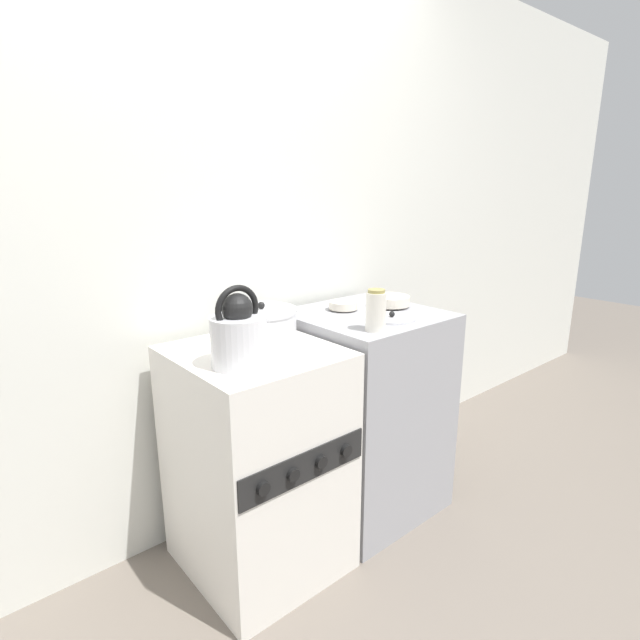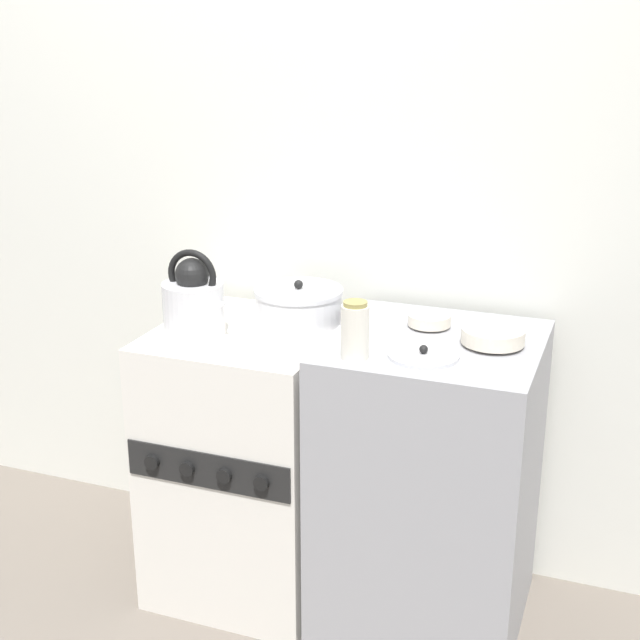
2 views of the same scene
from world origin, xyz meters
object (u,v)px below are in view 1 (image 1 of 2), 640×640
object	(u,v)px
kettle	(239,334)
enamel_bowl	(390,301)
small_ceramic_bowl	(343,305)
stove	(258,460)
storage_jar	(376,311)
loose_pot_lid	(392,318)
cooking_pot	(262,322)

from	to	relation	value
kettle	enamel_bowl	distance (m)	0.87
kettle	small_ceramic_bowl	size ratio (longest dim) A/B	2.13
stove	storage_jar	size ratio (longest dim) A/B	5.57
loose_pot_lid	kettle	bearing A→B (deg)	177.73
stove	kettle	size ratio (longest dim) A/B	3.30
cooking_pot	loose_pot_lid	xyz separation A→B (m)	(0.46, -0.26, -0.01)
stove	small_ceramic_bowl	world-z (taller)	small_ceramic_bowl
enamel_bowl	storage_jar	bearing A→B (deg)	-146.10
stove	kettle	world-z (taller)	kettle
stove	cooking_pot	bearing A→B (deg)	46.25
kettle	cooking_pot	distance (m)	0.34
kettle	storage_jar	world-z (taller)	kettle
stove	loose_pot_lid	world-z (taller)	loose_pot_lid
kettle	loose_pot_lid	distance (m)	0.70
kettle	cooking_pot	xyz separation A→B (m)	(0.24, 0.23, -0.05)
kettle	stove	bearing A→B (deg)	40.45
cooking_pot	small_ceramic_bowl	distance (m)	0.42
storage_jar	loose_pot_lid	xyz separation A→B (m)	(0.17, 0.07, -0.07)
enamel_bowl	small_ceramic_bowl	xyz separation A→B (m)	(-0.20, 0.09, -0.01)
cooking_pot	loose_pot_lid	world-z (taller)	cooking_pot
kettle	storage_jar	bearing A→B (deg)	-10.36
stove	cooking_pot	world-z (taller)	cooking_pot
kettle	small_ceramic_bowl	xyz separation A→B (m)	(0.66, 0.21, -0.04)
small_ceramic_bowl	loose_pot_lid	xyz separation A→B (m)	(0.04, -0.24, -0.02)
stove	loose_pot_lid	xyz separation A→B (m)	(0.58, -0.13, 0.48)
small_ceramic_bowl	stove	bearing A→B (deg)	-168.13
stove	enamel_bowl	world-z (taller)	enamel_bowl
small_ceramic_bowl	loose_pot_lid	world-z (taller)	small_ceramic_bowl
small_ceramic_bowl	storage_jar	size ratio (longest dim) A/B	0.79
cooking_pot	small_ceramic_bowl	xyz separation A→B (m)	(0.42, -0.01, 0.01)
stove	cooking_pot	size ratio (longest dim) A/B	3.19
enamel_bowl	loose_pot_lid	world-z (taller)	enamel_bowl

